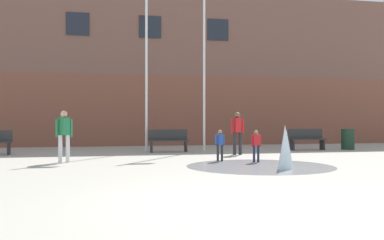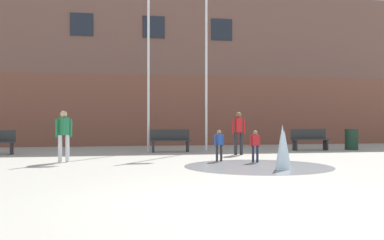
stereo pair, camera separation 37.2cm
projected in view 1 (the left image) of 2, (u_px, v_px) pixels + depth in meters
name	position (u px, v px, depth m)	size (l,w,h in m)	color
ground_plane	(264.00, 204.00, 7.04)	(100.00, 100.00, 0.00)	#9E998E
library_building	(144.00, 73.00, 25.31)	(36.00, 6.05, 7.89)	brown
splash_fountain	(278.00, 153.00, 12.25)	(4.16, 4.16, 1.19)	gray
park_bench_center	(168.00, 140.00, 18.14)	(1.60, 0.44, 0.91)	#28282D
park_bench_near_trashcan	(307.00, 139.00, 19.32)	(1.60, 0.44, 0.91)	#28282D
child_running	(220.00, 143.00, 14.14)	(0.31, 0.24, 0.99)	#28282D
adult_near_bench	(237.00, 130.00, 16.73)	(0.50, 0.36, 1.59)	#28282D
child_in_fountain	(256.00, 144.00, 13.78)	(0.31, 0.15, 0.99)	#1E233D
adult_in_red	(64.00, 132.00, 13.73)	(0.50, 0.39, 1.59)	silver
flagpole_left	(147.00, 49.00, 18.41)	(0.80, 0.10, 7.91)	silver
flagpole_right	(205.00, 58.00, 18.91)	(0.80, 0.10, 7.35)	silver
trash_can	(348.00, 139.00, 19.59)	(0.56, 0.56, 0.90)	#193323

